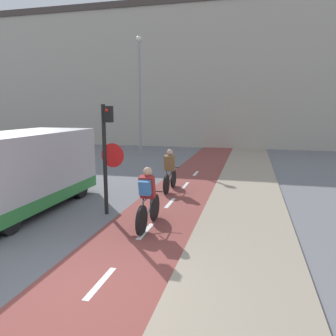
# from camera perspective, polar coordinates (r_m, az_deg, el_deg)

# --- Properties ---
(ground_plane) EXTENTS (120.00, 120.00, 0.00)m
(ground_plane) POSITION_cam_1_polar(r_m,az_deg,el_deg) (5.70, -14.00, -21.45)
(ground_plane) COLOR slate
(bike_lane) EXTENTS (2.27, 60.00, 0.02)m
(bike_lane) POSITION_cam_1_polar(r_m,az_deg,el_deg) (5.70, -13.98, -21.34)
(bike_lane) COLOR brown
(bike_lane) RESTS_ON ground_plane
(sidewalk_strip) EXTENTS (2.40, 60.00, 0.05)m
(sidewalk_strip) POSITION_cam_1_polar(r_m,az_deg,el_deg) (5.16, 12.08, -24.78)
(sidewalk_strip) COLOR gray
(sidewalk_strip) RESTS_ON ground_plane
(building_row_background) EXTENTS (60.00, 5.20, 11.12)m
(building_row_background) POSITION_cam_1_polar(r_m,az_deg,el_deg) (27.93, 9.56, 15.47)
(building_row_background) COLOR #B2A899
(building_row_background) RESTS_ON ground_plane
(traffic_light_pole) EXTENTS (0.67, 0.25, 3.10)m
(traffic_light_pole) POSITION_cam_1_polar(r_m,az_deg,el_deg) (9.22, -10.54, 3.55)
(traffic_light_pole) COLOR black
(traffic_light_pole) RESTS_ON ground_plane
(street_lamp_far) EXTENTS (0.36, 0.36, 7.30)m
(street_lamp_far) POSITION_cam_1_polar(r_m,az_deg,el_deg) (20.94, -4.97, 14.21)
(street_lamp_far) COLOR gray
(street_lamp_far) RESTS_ON ground_plane
(cyclist_near) EXTENTS (0.46, 1.81, 1.56)m
(cyclist_near) POSITION_cam_1_polar(r_m,az_deg,el_deg) (8.22, -3.55, -5.58)
(cyclist_near) COLOR black
(cyclist_near) RESTS_ON ground_plane
(cyclist_far) EXTENTS (0.46, 1.77, 1.54)m
(cyclist_far) POSITION_cam_1_polar(r_m,az_deg,el_deg) (11.90, 0.32, -0.83)
(cyclist_far) COLOR black
(cyclist_far) RESTS_ON ground_plane
(van) EXTENTS (2.17, 5.25, 2.29)m
(van) POSITION_cam_1_polar(r_m,az_deg,el_deg) (10.46, -24.36, -0.77)
(van) COLOR #B7B7BC
(van) RESTS_ON ground_plane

